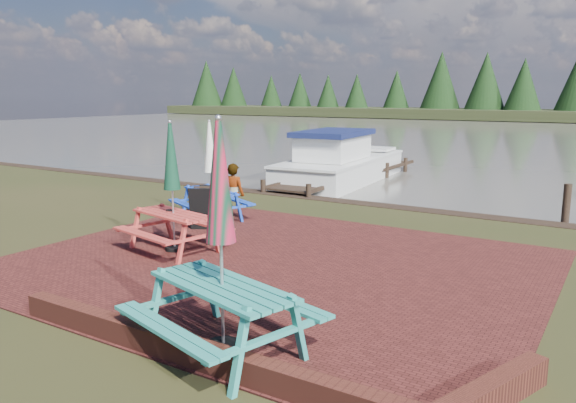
{
  "coord_description": "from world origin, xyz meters",
  "views": [
    {
      "loc": [
        5.25,
        -6.95,
        2.97
      ],
      "look_at": [
        -0.15,
        1.75,
        1.0
      ],
      "focal_mm": 35.0,
      "sensor_mm": 36.0,
      "label": 1
    }
  ],
  "objects_px": {
    "picnic_table_teal": "(222,274)",
    "jetty": "(348,174)",
    "person": "(233,164)",
    "picnic_table_red": "(173,207)",
    "picnic_table_blue": "(211,186)",
    "chalkboard": "(208,208)",
    "boat_jetty": "(340,165)"
  },
  "relations": [
    {
      "from": "picnic_table_teal",
      "to": "picnic_table_red",
      "type": "bearing_deg",
      "value": 155.99
    },
    {
      "from": "picnic_table_teal",
      "to": "person",
      "type": "relative_size",
      "value": 1.43
    },
    {
      "from": "jetty",
      "to": "boat_jetty",
      "type": "height_order",
      "value": "boat_jetty"
    },
    {
      "from": "jetty",
      "to": "boat_jetty",
      "type": "distance_m",
      "value": 0.44
    },
    {
      "from": "picnic_table_blue",
      "to": "person",
      "type": "relative_size",
      "value": 1.24
    },
    {
      "from": "picnic_table_teal",
      "to": "jetty",
      "type": "bearing_deg",
      "value": 125.72
    },
    {
      "from": "picnic_table_teal",
      "to": "person",
      "type": "distance_m",
      "value": 10.27
    },
    {
      "from": "picnic_table_teal",
      "to": "boat_jetty",
      "type": "height_order",
      "value": "picnic_table_teal"
    },
    {
      "from": "picnic_table_teal",
      "to": "chalkboard",
      "type": "distance_m",
      "value": 6.1
    },
    {
      "from": "picnic_table_teal",
      "to": "chalkboard",
      "type": "height_order",
      "value": "picnic_table_teal"
    },
    {
      "from": "picnic_table_red",
      "to": "person",
      "type": "relative_size",
      "value": 1.3
    },
    {
      "from": "chalkboard",
      "to": "person",
      "type": "height_order",
      "value": "person"
    },
    {
      "from": "boat_jetty",
      "to": "chalkboard",
      "type": "bearing_deg",
      "value": -87.18
    },
    {
      "from": "picnic_table_teal",
      "to": "person",
      "type": "bearing_deg",
      "value": 142.35
    },
    {
      "from": "picnic_table_red",
      "to": "chalkboard",
      "type": "bearing_deg",
      "value": 120.56
    },
    {
      "from": "picnic_table_teal",
      "to": "picnic_table_blue",
      "type": "relative_size",
      "value": 1.15
    },
    {
      "from": "chalkboard",
      "to": "jetty",
      "type": "distance_m",
      "value": 8.91
    },
    {
      "from": "jetty",
      "to": "chalkboard",
      "type": "bearing_deg",
      "value": -84.5
    },
    {
      "from": "jetty",
      "to": "picnic_table_teal",
      "type": "bearing_deg",
      "value": -70.03
    },
    {
      "from": "picnic_table_red",
      "to": "jetty",
      "type": "bearing_deg",
      "value": 109.65
    },
    {
      "from": "person",
      "to": "picnic_table_teal",
      "type": "bearing_deg",
      "value": 119.2
    },
    {
      "from": "chalkboard",
      "to": "person",
      "type": "xyz_separation_m",
      "value": [
        -2.1,
        3.69,
        0.45
      ]
    },
    {
      "from": "person",
      "to": "boat_jetty",
      "type": "bearing_deg",
      "value": -107.69
    },
    {
      "from": "picnic_table_teal",
      "to": "picnic_table_blue",
      "type": "height_order",
      "value": "picnic_table_teal"
    },
    {
      "from": "boat_jetty",
      "to": "picnic_table_teal",
      "type": "bearing_deg",
      "value": -73.54
    },
    {
      "from": "picnic_table_blue",
      "to": "boat_jetty",
      "type": "bearing_deg",
      "value": 119.0
    },
    {
      "from": "person",
      "to": "jetty",
      "type": "bearing_deg",
      "value": -110.98
    },
    {
      "from": "picnic_table_red",
      "to": "picnic_table_blue",
      "type": "distance_m",
      "value": 2.79
    },
    {
      "from": "picnic_table_blue",
      "to": "jetty",
      "type": "height_order",
      "value": "picnic_table_blue"
    },
    {
      "from": "chalkboard",
      "to": "person",
      "type": "bearing_deg",
      "value": 90.2
    },
    {
      "from": "person",
      "to": "chalkboard",
      "type": "bearing_deg",
      "value": 112.3
    },
    {
      "from": "picnic_table_blue",
      "to": "chalkboard",
      "type": "relative_size",
      "value": 2.43
    }
  ]
}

